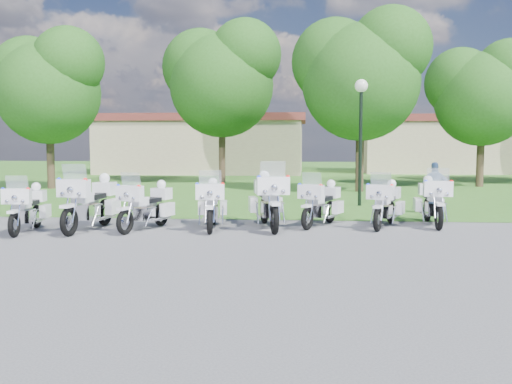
# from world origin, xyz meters

# --- Properties ---
(ground) EXTENTS (100.00, 100.00, 0.00)m
(ground) POSITION_xyz_m (0.00, 0.00, 0.00)
(ground) COLOR #4E4E53
(ground) RESTS_ON ground
(grass_lawn) EXTENTS (100.00, 48.00, 0.01)m
(grass_lawn) POSITION_xyz_m (0.00, 27.00, 0.00)
(grass_lawn) COLOR #3B6720
(grass_lawn) RESTS_ON ground
(motorcycle_0) EXTENTS (0.86, 2.11, 1.42)m
(motorcycle_0) POSITION_xyz_m (-5.43, 0.43, 0.59)
(motorcycle_0) COLOR black
(motorcycle_0) RESTS_ON ground
(motorcycle_1) EXTENTS (0.99, 2.50, 1.68)m
(motorcycle_1) POSITION_xyz_m (-4.00, 0.85, 0.70)
(motorcycle_1) COLOR black
(motorcycle_1) RESTS_ON ground
(motorcycle_2) EXTENTS (1.14, 2.12, 1.47)m
(motorcycle_2) POSITION_xyz_m (-2.62, 1.03, 0.62)
(motorcycle_2) COLOR black
(motorcycle_2) RESTS_ON ground
(motorcycle_3) EXTENTS (0.90, 2.26, 1.52)m
(motorcycle_3) POSITION_xyz_m (-1.03, 1.34, 0.64)
(motorcycle_3) COLOR black
(motorcycle_3) RESTS_ON ground
(motorcycle_4) EXTENTS (1.17, 2.56, 1.73)m
(motorcycle_4) POSITION_xyz_m (0.39, 1.58, 0.73)
(motorcycle_4) COLOR black
(motorcycle_4) RESTS_ON ground
(motorcycle_5) EXTENTS (1.24, 2.00, 1.43)m
(motorcycle_5) POSITION_xyz_m (1.75, 2.06, 0.60)
(motorcycle_5) COLOR black
(motorcycle_5) RESTS_ON ground
(motorcycle_6) EXTENTS (1.17, 2.07, 1.45)m
(motorcycle_6) POSITION_xyz_m (3.41, 2.01, 0.61)
(motorcycle_6) COLOR black
(motorcycle_6) RESTS_ON ground
(motorcycle_7) EXTENTS (0.79, 2.31, 1.55)m
(motorcycle_7) POSITION_xyz_m (4.68, 2.47, 0.65)
(motorcycle_7) COLOR black
(motorcycle_7) RESTS_ON ground
(lamp_post) EXTENTS (0.44, 0.44, 4.31)m
(lamp_post) POSITION_xyz_m (3.19, 6.90, 3.24)
(lamp_post) COLOR black
(lamp_post) RESTS_ON ground
(tree_0) EXTENTS (5.60, 4.78, 7.46)m
(tree_0) POSITION_xyz_m (-10.69, 13.06, 4.94)
(tree_0) COLOR #38281C
(tree_0) RESTS_ON ground
(tree_1) EXTENTS (6.51, 5.56, 8.69)m
(tree_1) POSITION_xyz_m (-3.26, 17.86, 5.75)
(tree_1) COLOR #38281C
(tree_1) RESTS_ON ground
(tree_2) EXTENTS (5.99, 5.11, 7.98)m
(tree_2) POSITION_xyz_m (3.65, 12.62, 5.28)
(tree_2) COLOR #38281C
(tree_2) RESTS_ON ground
(tree_3) EXTENTS (5.33, 4.55, 7.11)m
(tree_3) POSITION_xyz_m (9.82, 16.00, 4.70)
(tree_3) COLOR #38281C
(tree_3) RESTS_ON ground
(building_west) EXTENTS (14.56, 8.32, 4.10)m
(building_west) POSITION_xyz_m (-6.00, 28.00, 2.07)
(building_west) COLOR tan
(building_west) RESTS_ON ground
(building_east) EXTENTS (11.44, 7.28, 4.10)m
(building_east) POSITION_xyz_m (11.00, 30.00, 2.07)
(building_east) COLOR tan
(building_east) RESTS_ON ground
(bystander_c) EXTENTS (0.93, 0.40, 1.57)m
(bystander_c) POSITION_xyz_m (5.28, 4.92, 0.79)
(bystander_c) COLOR #395B89
(bystander_c) RESTS_ON ground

